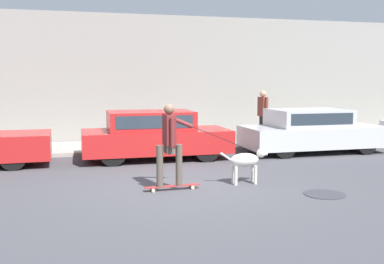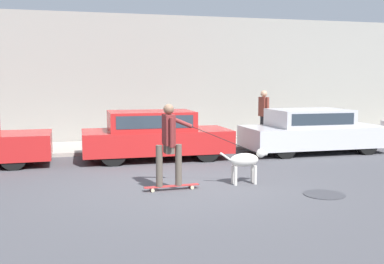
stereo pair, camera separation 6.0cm
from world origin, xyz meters
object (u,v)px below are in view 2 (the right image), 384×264
object	(u,v)px
parked_car_1	(155,135)
pedestrian_with_bag	(264,113)
parked_car_2	(312,131)
dog	(246,161)
fire_hydrant	(365,135)
skateboarder	(170,141)

from	to	relation	value
parked_car_1	pedestrian_with_bag	distance (m)	4.24
parked_car_2	dog	bearing A→B (deg)	-135.49
parked_car_2	pedestrian_with_bag	xyz separation A→B (m)	(-0.82, 1.69, 0.43)
parked_car_2	pedestrian_with_bag	world-z (taller)	pedestrian_with_bag
fire_hydrant	dog	bearing A→B (deg)	-144.32
parked_car_1	pedestrian_with_bag	xyz separation A→B (m)	(3.87, 1.69, 0.41)
fire_hydrant	parked_car_2	bearing A→B (deg)	-162.92
skateboarder	fire_hydrant	xyz separation A→B (m)	(7.28, 4.21, -0.58)
parked_car_2	skateboarder	distance (m)	6.10
parked_car_1	pedestrian_with_bag	size ratio (longest dim) A/B	2.31
dog	pedestrian_with_bag	world-z (taller)	pedestrian_with_bag
parked_car_2	pedestrian_with_bag	bearing A→B (deg)	115.39
parked_car_2	dog	size ratio (longest dim) A/B	4.08
parked_car_2	fire_hydrant	world-z (taller)	parked_car_2
pedestrian_with_bag	parked_car_2	bearing A→B (deg)	107.46
parked_car_1	fire_hydrant	bearing A→B (deg)	5.98
parked_car_2	fire_hydrant	xyz separation A→B (m)	(2.30, 0.71, -0.25)
parked_car_2	skateboarder	bearing A→B (deg)	-145.34
dog	skateboarder	distance (m)	1.69
parked_car_2	fire_hydrant	distance (m)	2.42
parked_car_1	dog	bearing A→B (deg)	-68.35
parked_car_2	dog	world-z (taller)	parked_car_2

